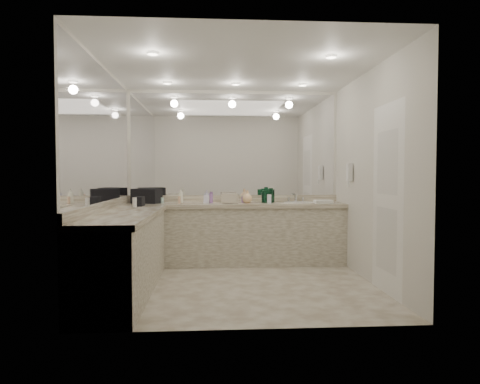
{
  "coord_description": "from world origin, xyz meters",
  "views": [
    {
      "loc": [
        -0.33,
        -5.08,
        1.32
      ],
      "look_at": [
        0.03,
        0.4,
        1.09
      ],
      "focal_mm": 32.0,
      "sensor_mm": 36.0,
      "label": 1
    }
  ],
  "objects": [
    {
      "name": "mirror_left",
      "position": [
        -1.59,
        0.0,
        1.77
      ],
      "size": [
        0.01,
        2.92,
        1.55
      ],
      "primitive_type": "cube",
      "color": "white",
      "rests_on": "wall_left"
    },
    {
      "name": "cream_cosmetic_case",
      "position": [
        -0.07,
        1.17,
        0.97
      ],
      "size": [
        0.25,
        0.18,
        0.13
      ],
      "primitive_type": "cube",
      "rotation": [
        0.0,
        0.0,
        -0.19
      ],
      "color": "beige",
      "rests_on": "vanity_back_top"
    },
    {
      "name": "soap_bottle_a",
      "position": [
        -0.8,
        1.24,
        1.01
      ],
      "size": [
        0.09,
        0.09,
        0.22
      ],
      "primitive_type": "imported",
      "rotation": [
        0.0,
        0.0,
        -0.01
      ],
      "color": "white",
      "rests_on": "vanity_back_top"
    },
    {
      "name": "green_bottle_0",
      "position": [
        0.49,
        1.2,
        1.0
      ],
      "size": [
        0.06,
        0.06,
        0.19
      ],
      "primitive_type": "cylinder",
      "color": "#135031",
      "rests_on": "vanity_back_top"
    },
    {
      "name": "lotion_left",
      "position": [
        -1.3,
        0.32,
        0.96
      ],
      "size": [
        0.05,
        0.05,
        0.12
      ],
      "primitive_type": "cylinder",
      "color": "white",
      "rests_on": "vanity_left_top"
    },
    {
      "name": "sink",
      "position": [
        0.95,
        1.2,
        0.9
      ],
      "size": [
        0.44,
        0.44,
        0.03
      ],
      "primitive_type": "cylinder",
      "color": "white",
      "rests_on": "vanity_back_top"
    },
    {
      "name": "amenity_bottle_5",
      "position": [
        -1.06,
        1.23,
        0.94
      ],
      "size": [
        0.05,
        0.05,
        0.08
      ],
      "primitive_type": "cylinder",
      "color": "silver",
      "rests_on": "vanity_back_top"
    },
    {
      "name": "hand_towel",
      "position": [
        1.3,
        1.11,
        0.92
      ],
      "size": [
        0.26,
        0.17,
        0.04
      ],
      "primitive_type": "cube",
      "rotation": [
        0.0,
        0.0,
        0.01
      ],
      "color": "white",
      "rests_on": "vanity_back_top"
    },
    {
      "name": "vanity_back_top",
      "position": [
        0.0,
        1.19,
        0.87
      ],
      "size": [
        3.2,
        0.64,
        0.06
      ],
      "primitive_type": "cube",
      "color": "beige",
      "rests_on": "vanity_back_base"
    },
    {
      "name": "green_bottle_3",
      "position": [
        0.57,
        1.31,
        1.0
      ],
      "size": [
        0.07,
        0.07,
        0.19
      ],
      "primitive_type": "cylinder",
      "color": "#135031",
      "rests_on": "vanity_back_top"
    },
    {
      "name": "wall_left",
      "position": [
        -1.6,
        0.0,
        1.3
      ],
      "size": [
        0.02,
        3.0,
        2.6
      ],
      "primitive_type": "cube",
      "color": "beige",
      "rests_on": "floor"
    },
    {
      "name": "vanity_left_base",
      "position": [
        -1.3,
        -0.3,
        0.42
      ],
      "size": [
        0.6,
        2.4,
        0.84
      ],
      "primitive_type": "cube",
      "color": "beige",
      "rests_on": "floor"
    },
    {
      "name": "amenity_bottle_2",
      "position": [
        -0.12,
        1.24,
        0.95
      ],
      "size": [
        0.06,
        0.06,
        0.1
      ],
      "primitive_type": "cylinder",
      "color": "white",
      "rests_on": "vanity_back_top"
    },
    {
      "name": "black_toiletry_bag",
      "position": [
        -1.29,
        1.22,
        1.01
      ],
      "size": [
        0.45,
        0.36,
        0.22
      ],
      "primitive_type": "cube",
      "rotation": [
        0.0,
        0.0,
        -0.34
      ],
      "color": "black",
      "rests_on": "vanity_back_top"
    },
    {
      "name": "wall_back",
      "position": [
        0.0,
        1.5,
        1.3
      ],
      "size": [
        3.2,
        0.02,
        2.6
      ],
      "primitive_type": "cube",
      "color": "beige",
      "rests_on": "floor"
    },
    {
      "name": "faucet",
      "position": [
        0.95,
        1.41,
        0.97
      ],
      "size": [
        0.24,
        0.16,
        0.14
      ],
      "primitive_type": "cube",
      "color": "silver",
      "rests_on": "vanity_back_top"
    },
    {
      "name": "amenity_bottle_6",
      "position": [
        -0.81,
        1.13,
        0.95
      ],
      "size": [
        0.04,
        0.04,
        0.11
      ],
      "primitive_type": "cylinder",
      "color": "#E0B28C",
      "rests_on": "vanity_back_top"
    },
    {
      "name": "amenity_bottle_7",
      "position": [
        0.5,
        1.13,
        0.96
      ],
      "size": [
        0.06,
        0.06,
        0.13
      ],
      "primitive_type": "cylinder",
      "color": "silver",
      "rests_on": "vanity_back_top"
    },
    {
      "name": "amenity_bottle_4",
      "position": [
        -0.35,
        1.15,
        0.97
      ],
      "size": [
        0.05,
        0.05,
        0.14
      ],
      "primitive_type": "cylinder",
      "color": "#9966B2",
      "rests_on": "vanity_back_top"
    },
    {
      "name": "amenity_bottle_3",
      "position": [
        0.46,
        1.31,
        0.97
      ],
      "size": [
        0.05,
        0.05,
        0.13
      ],
      "primitive_type": "cylinder",
      "color": "#3F3F4C",
      "rests_on": "vanity_back_top"
    },
    {
      "name": "door",
      "position": [
        1.59,
        -0.5,
        1.05
      ],
      "size": [
        0.02,
        0.82,
        2.1
      ],
      "primitive_type": "cube",
      "color": "white",
      "rests_on": "wall_right"
    },
    {
      "name": "backsplash_back",
      "position": [
        0.0,
        1.48,
        0.95
      ],
      "size": [
        3.2,
        0.04,
        0.1
      ],
      "primitive_type": "cube",
      "color": "beige",
      "rests_on": "vanity_back_top"
    },
    {
      "name": "backsplash_left",
      "position": [
        -1.58,
        0.0,
        0.95
      ],
      "size": [
        0.04,
        3.0,
        0.1
      ],
      "primitive_type": "cube",
      "color": "beige",
      "rests_on": "vanity_left_top"
    },
    {
      "name": "mirror_back",
      "position": [
        0.0,
        1.49,
        1.77
      ],
      "size": [
        3.12,
        0.01,
        1.55
      ],
      "primitive_type": "cube",
      "color": "white",
      "rests_on": "wall_back"
    },
    {
      "name": "ceiling",
      "position": [
        0.0,
        0.0,
        2.6
      ],
      "size": [
        3.2,
        3.2,
        0.0
      ],
      "primitive_type": "plane",
      "color": "white",
      "rests_on": "floor"
    },
    {
      "name": "floor",
      "position": [
        0.0,
        0.0,
        0.0
      ],
      "size": [
        3.2,
        3.2,
        0.0
      ],
      "primitive_type": "plane",
      "color": "beige",
      "rests_on": "ground"
    },
    {
      "name": "soap_bottle_b",
      "position": [
        -0.42,
        1.14,
        0.99
      ],
      "size": [
        0.08,
        0.08,
        0.18
      ],
      "primitive_type": "imported",
      "rotation": [
        0.0,
        0.0,
        0.01
      ],
      "color": "silver",
      "rests_on": "vanity_back_top"
    },
    {
      "name": "soap_bottle_c",
      "position": [
        0.19,
        1.2,
        0.99
      ],
      "size": [
        0.19,
        0.19,
        0.19
      ],
      "primitive_type": "imported",
      "rotation": [
        0.0,
        0.0,
        -0.38
      ],
      "color": "#FACA91",
      "rests_on": "vanity_back_top"
    },
    {
      "name": "green_bottle_1",
      "position": [
        0.43,
        1.2,
        0.99
      ],
      "size": [
        0.07,
        0.07,
        0.18
      ],
      "primitive_type": "cylinder",
      "color": "#135031",
      "rests_on": "vanity_back_top"
    },
    {
      "name": "amenity_bottle_1",
      "position": [
        0.18,
        1.27,
        0.93
      ],
      "size": [
        0.05,
        0.05,
        0.07
      ],
      "primitive_type": "cylinder",
      "color": "#F2D84C",
      "rests_on": "vanity_back_top"
    },
    {
      "name": "amenity_bottle_0",
      "position": [
        0.13,
        1.3,
        0.94
      ],
      "size": [
        0.05,
        0.05,
        0.09
      ],
      "primitive_type": "cylinder",
      "color": "#9966B2",
      "rests_on": "vanity_back_top"
    },
    {
      "name": "vanity_back_base",
      "position": [
        0.0,
        1.2,
        0.42
      ],
      "size": [
        3.2,
        0.6,
        0.84
      ],
      "primitive_type": "cube",
      "color": "beige",
      "rests_on": "floor"
    },
    {
      "name": "black_bag_spill",
      "position": [
        -1.3,
        0.67,
        0.97
      ],
      "size": [
        0.11,
        0.24,
        0.13
      ],
      "primitive_type": "cube",
      "rotation": [
        0.0,
        0.0,
        -0.02
      ],
      "color": "black",
      "rests_on": "vanity_left_top"
    },
    {
      "name": "vanity_left_top",
      "position": [
        -1.29,
        -0.3,
        0.87
      ],
      "size": [
        0.64,
        2.42,
        0.06
      ],
      "primitive_type": "cube",
      "color": "beige",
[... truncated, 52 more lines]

